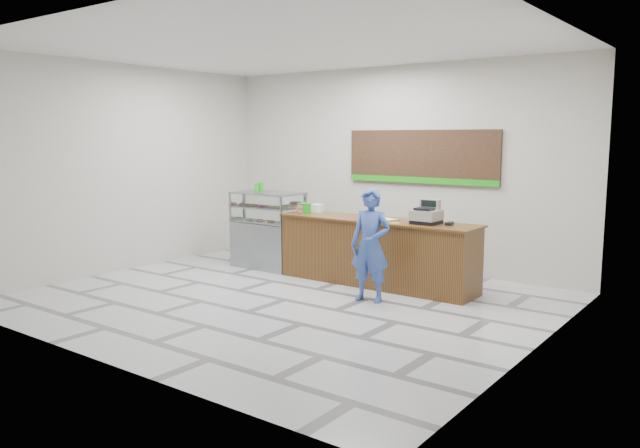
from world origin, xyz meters
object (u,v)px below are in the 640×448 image
Objects in this scene: customer at (370,245)px; cash_register at (427,215)px; display_case at (268,229)px; sales_counter at (376,252)px; serving_tray at (386,219)px.

cash_register is at bearing 56.59° from customer.
cash_register is at bearing -0.09° from display_case.
cash_register reaches higher than display_case.
cash_register is at bearing -0.35° from sales_counter.
serving_tray is 0.94m from customer.
customer is (-0.41, -0.87, -0.37)m from cash_register.
cash_register is at bearing 15.48° from serving_tray.
serving_tray is (2.39, -0.01, 0.36)m from display_case.
cash_register is (3.07, -0.01, 0.48)m from display_case.
serving_tray is at bearing -0.19° from display_case.
customer reaches higher than display_case.
sales_counter is at bearing 108.78° from customer.
sales_counter is 1.07m from cash_register.
sales_counter is at bearing 0.00° from display_case.
customer reaches higher than sales_counter.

